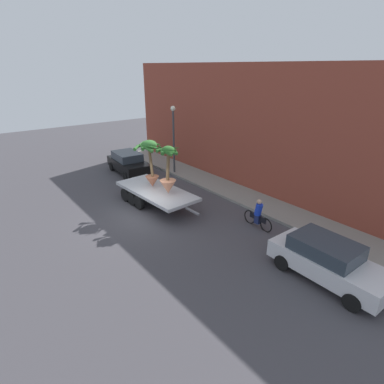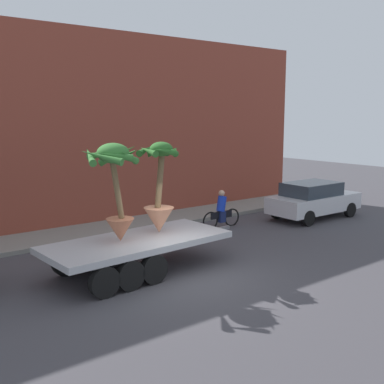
% 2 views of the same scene
% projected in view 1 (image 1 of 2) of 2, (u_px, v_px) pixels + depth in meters
% --- Properties ---
extents(ground_plane, '(60.00, 60.00, 0.00)m').
position_uv_depth(ground_plane, '(146.00, 216.00, 16.87)').
color(ground_plane, '#423F44').
extents(sidewalk, '(24.00, 2.20, 0.15)m').
position_uv_depth(sidewalk, '(227.00, 189.00, 20.32)').
color(sidewalk, gray).
rests_on(sidewalk, ground).
extents(building_facade, '(24.00, 1.20, 7.77)m').
position_uv_depth(building_facade, '(249.00, 128.00, 19.86)').
color(building_facade, brown).
rests_on(building_facade, ground).
extents(flatbed_trailer, '(6.38, 2.54, 0.98)m').
position_uv_depth(flatbed_trailer, '(154.00, 192.00, 18.06)').
color(flatbed_trailer, '#B7BABF').
rests_on(flatbed_trailer, ground).
extents(potted_palm_rear, '(1.79, 1.77, 2.73)m').
position_uv_depth(potted_palm_rear, '(150.00, 159.00, 17.66)').
color(potted_palm_rear, '#B26647').
rests_on(potted_palm_rear, flatbed_trailer).
extents(potted_palm_middle, '(1.34, 1.33, 2.70)m').
position_uv_depth(potted_palm_middle, '(168.00, 173.00, 16.81)').
color(potted_palm_middle, tan).
rests_on(potted_palm_middle, flatbed_trailer).
extents(cyclist, '(1.84, 0.36, 1.54)m').
position_uv_depth(cyclist, '(258.00, 215.00, 15.44)').
color(cyclist, black).
rests_on(cyclist, ground).
extents(parked_car, '(4.35, 1.93, 1.58)m').
position_uv_depth(parked_car, '(328.00, 260.00, 11.60)').
color(parked_car, silver).
rests_on(parked_car, ground).
extents(trailing_car, '(4.40, 2.17, 1.58)m').
position_uv_depth(trailing_car, '(128.00, 163.00, 23.26)').
color(trailing_car, black).
rests_on(trailing_car, ground).
extents(street_lamp, '(0.36, 0.36, 4.83)m').
position_uv_depth(street_lamp, '(174.00, 131.00, 22.19)').
color(street_lamp, '#383D42').
rests_on(street_lamp, sidewalk).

